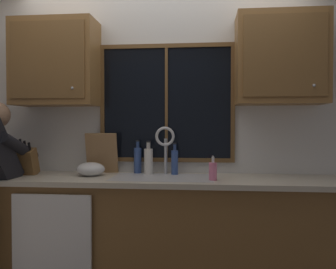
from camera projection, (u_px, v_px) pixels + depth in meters
The scene contains 21 objects.
back_wall at pixel (162, 132), 3.25m from camera, with size 5.80×0.12×2.55m, color silver.
window_glass at pixel (167, 103), 3.17m from camera, with size 1.10×0.02×0.95m, color black.
window_frame_top at pixel (166, 46), 3.15m from camera, with size 1.17×0.02×0.04m, color brown.
window_frame_bottom at pixel (166, 160), 3.18m from camera, with size 1.17×0.02×0.04m, color brown.
window_frame_left at pixel (102, 103), 3.22m from camera, with size 0.04×0.02×0.95m, color brown.
window_frame_right at pixel (233, 103), 3.11m from camera, with size 0.04×0.02×0.95m, color brown.
window_mullion_center at pixel (166, 103), 3.16m from camera, with size 0.02×0.02×0.95m, color brown.
lower_cabinet_run at pixel (157, 237), 2.93m from camera, with size 3.40×0.58×0.88m, color brown.
countertop at pixel (156, 180), 2.90m from camera, with size 3.46×0.62×0.04m, color beige.
dishwasher_front at pixel (52, 245), 2.68m from camera, with size 0.60×0.02×0.74m, color white.
upper_cabinet_left at pixel (55, 63), 3.10m from camera, with size 0.70×0.36×0.72m.
upper_cabinet_right at pixel (281, 59), 2.91m from camera, with size 0.70×0.36×0.72m.
sink at pixel (163, 190), 2.90m from camera, with size 0.80×0.46×0.21m.
faucet at pixel (166, 144), 3.07m from camera, with size 0.18×0.09×0.40m.
knife_block at pixel (28, 162), 3.04m from camera, with size 0.12×0.18×0.32m.
cutting_board at pixel (102, 153), 3.16m from camera, with size 0.27×0.02×0.35m, color #997047.
mixing_bowl at pixel (91, 169), 3.00m from camera, with size 0.23×0.23×0.12m, color silver.
soap_dispenser at pixel (213, 171), 2.74m from camera, with size 0.06×0.07×0.19m.
bottle_green_glass at pixel (148, 161), 3.08m from camera, with size 0.07×0.07×0.28m.
bottle_tall_clear at pixel (175, 162), 3.06m from camera, with size 0.06×0.06×0.27m.
bottle_amber_small at pixel (138, 160), 3.15m from camera, with size 0.06×0.06×0.29m.
Camera 1 is at (0.38, -3.17, 1.33)m, focal length 39.19 mm.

